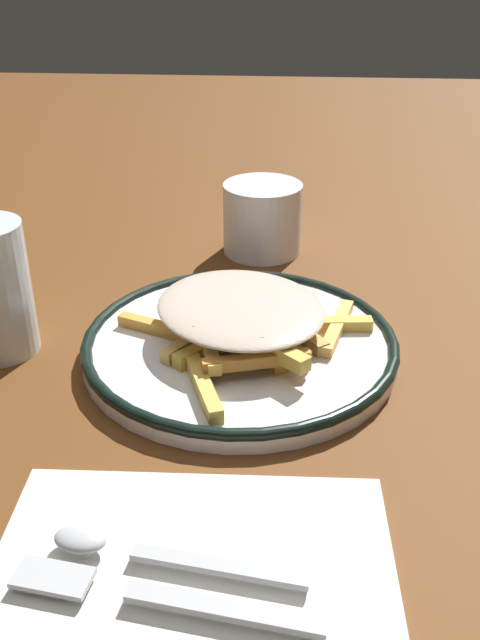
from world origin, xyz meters
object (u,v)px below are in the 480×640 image
(fork, at_px, (163,598))
(spoon, at_px, (134,550))
(plate, at_px, (240,344))
(napkin, at_px, (192,570))
(coffee_mug, at_px, (262,218))
(fries_heap, at_px, (247,317))

(fork, distance_m, spoon, 0.04)
(plate, height_order, napkin, plate)
(spoon, xyz_separation_m, coffee_mug, (0.47, -0.05, 0.03))
(spoon, distance_m, coffee_mug, 0.47)
(fries_heap, bearing_deg, napkin, 176.23)
(plate, xyz_separation_m, spoon, (-0.24, 0.04, 0.00))
(fork, xyz_separation_m, spoon, (0.03, 0.02, 0.00))
(plate, bearing_deg, coffee_mug, -2.10)
(fries_heap, relative_size, coffee_mug, 2.02)
(napkin, xyz_separation_m, coffee_mug, (0.47, -0.02, 0.04))
(plate, distance_m, spoon, 0.24)
(plate, relative_size, napkin, 1.16)
(napkin, bearing_deg, spoon, 81.67)
(fork, relative_size, coffee_mug, 1.55)
(plate, bearing_deg, spoon, 169.42)
(fries_heap, height_order, spoon, fries_heap)
(plate, distance_m, fork, 0.27)
(plate, xyz_separation_m, napkin, (-0.24, 0.01, -0.01))
(coffee_mug, bearing_deg, spoon, 173.55)
(napkin, bearing_deg, fries_heap, -3.77)
(fries_heap, xyz_separation_m, napkin, (-0.24, 0.02, -0.03))
(plate, relative_size, spoon, 1.79)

